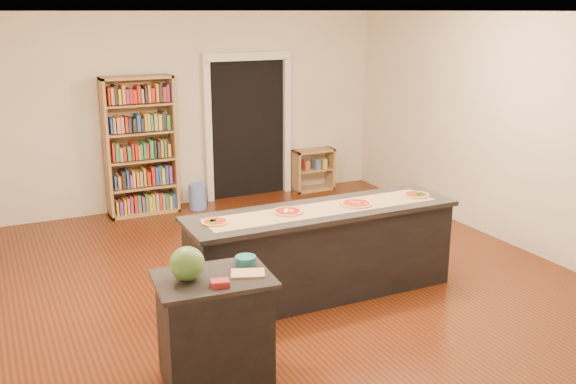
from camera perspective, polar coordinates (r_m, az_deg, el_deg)
name	(u,v)px	position (r m, az deg, el deg)	size (l,w,h in m)	color
room	(297,158)	(6.35, 0.79, 3.03)	(6.00, 7.00, 2.80)	beige
doorway	(248,120)	(9.85, -3.59, 6.44)	(1.40, 0.09, 2.21)	black
kitchen_island	(322,252)	(6.51, 3.05, -5.32)	(2.78, 0.75, 0.92)	black
side_counter	(215,328)	(5.11, -6.52, -11.91)	(0.88, 0.64, 0.87)	black
bookshelf	(140,146)	(9.21, -12.99, 3.98)	(0.98, 0.35, 1.95)	#A78051
low_shelf	(313,170)	(10.33, 2.26, 1.99)	(0.67, 0.29, 0.67)	#A78051
waste_bin	(198,196)	(9.47, -8.02, -0.38)	(0.26, 0.26, 0.37)	#607FD7
kraft_paper	(324,209)	(6.34, 3.18, -1.52)	(2.41, 0.43, 0.00)	#95774D
watermelon	(187,264)	(4.85, -8.95, -6.31)	(0.26, 0.26, 0.26)	#144214
cutting_board	(248,273)	(4.94, -3.59, -7.24)	(0.26, 0.17, 0.02)	tan
package_red	(220,283)	(4.75, -6.07, -8.08)	(0.13, 0.10, 0.05)	maroon
package_teal	(246,260)	(5.13, -3.79, -6.06)	(0.17, 0.17, 0.06)	#195966
pizza_a	(215,222)	(5.96, -6.50, -2.64)	(0.28, 0.28, 0.02)	#B08343
pizza_b	(288,211)	(6.22, -0.03, -1.74)	(0.29, 0.29, 0.02)	#B08343
pizza_c	(356,204)	(6.51, 6.09, -1.03)	(0.31, 0.31, 0.02)	#B08343
pizza_d	(416,195)	(6.92, 11.31, -0.23)	(0.29, 0.29, 0.02)	#B08343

